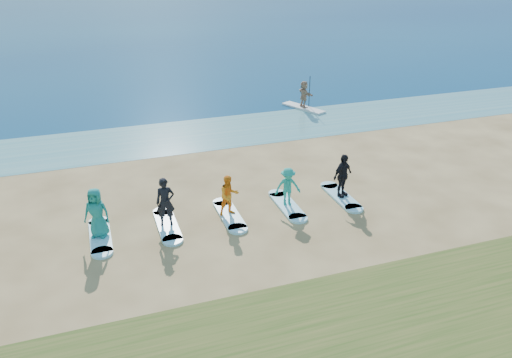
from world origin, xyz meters
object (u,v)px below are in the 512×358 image
object	(u,v)px
paddleboarder	(304,94)
surfboard_3	(287,206)
student_0	(97,213)
student_2	(229,195)
student_3	(288,187)
student_1	(165,202)
surfboard_1	(167,225)
surfboard_4	(341,197)
student_4	(343,176)
surfboard_2	(230,215)
paddleboard	(303,108)
surfboard_0	(100,236)

from	to	relation	value
paddleboarder	surfboard_3	xyz separation A→B (m)	(-5.75, -11.41, -0.87)
student_0	student_2	size ratio (longest dim) A/B	1.14
student_3	student_1	bearing A→B (deg)	-171.67
surfboard_1	student_1	distance (m)	0.93
paddleboarder	student_3	xyz separation A→B (m)	(-5.75, -11.41, -0.08)
surfboard_1	student_1	world-z (taller)	student_1
surfboard_3	surfboard_4	world-z (taller)	same
paddleboarder	surfboard_3	size ratio (longest dim) A/B	0.73
student_2	surfboard_4	bearing A→B (deg)	-5.09
paddleboarder	surfboard_1	xyz separation A→B (m)	(-10.34, -11.41, -0.87)
surfboard_4	student_4	bearing A→B (deg)	0.00
paddleboarder	surfboard_2	world-z (taller)	paddleboarder
surfboard_2	surfboard_4	size ratio (longest dim) A/B	1.00
student_0	surfboard_1	xyz separation A→B (m)	(2.29, 0.00, -0.92)
student_0	student_2	distance (m)	4.59
paddleboard	student_4	xyz separation A→B (m)	(-3.45, -11.41, 0.90)
surfboard_3	student_2	bearing A→B (deg)	180.00
paddleboard	surfboard_3	xyz separation A→B (m)	(-5.75, -11.41, -0.01)
surfboard_0	surfboard_4	xyz separation A→B (m)	(9.18, 0.00, 0.00)
surfboard_1	surfboard_3	world-z (taller)	same
paddleboard	surfboard_4	size ratio (longest dim) A/B	1.36
surfboard_2	student_2	world-z (taller)	student_2
surfboard_0	student_3	world-z (taller)	student_3
surfboard_1	student_4	xyz separation A→B (m)	(6.88, 0.00, 0.92)
student_0	surfboard_2	world-z (taller)	student_0
student_2	paddleboard	bearing A→B (deg)	49.73
paddleboard	student_3	world-z (taller)	student_3
surfboard_1	paddleboarder	bearing A→B (deg)	47.83
surfboard_1	surfboard_4	size ratio (longest dim) A/B	1.00
paddleboarder	surfboard_2	distance (m)	13.99
paddleboarder	surfboard_3	distance (m)	12.81
paddleboarder	student_0	xyz separation A→B (m)	(-12.63, -11.41, 0.05)
surfboard_0	student_2	distance (m)	4.66
surfboard_2	paddleboard	bearing A→B (deg)	54.82
surfboard_1	student_3	xyz separation A→B (m)	(4.59, 0.00, 0.80)
surfboard_0	student_2	world-z (taller)	student_2
paddleboarder	student_1	size ratio (longest dim) A/B	0.90
surfboard_0	surfboard_3	xyz separation A→B (m)	(6.88, 0.00, 0.00)
paddleboard	student_1	size ratio (longest dim) A/B	1.69
paddleboarder	surfboard_4	size ratio (longest dim) A/B	0.73
surfboard_2	surfboard_3	size ratio (longest dim) A/B	1.00
student_3	student_2	bearing A→B (deg)	-171.67
surfboard_3	student_0	bearing A→B (deg)	180.00
student_0	student_4	xyz separation A→B (m)	(9.18, 0.00, -0.00)
student_1	surfboard_4	size ratio (longest dim) A/B	0.80
paddleboard	surfboard_3	bearing A→B (deg)	-140.83
surfboard_1	student_3	bearing A→B (deg)	0.00
paddleboard	surfboard_2	size ratio (longest dim) A/B	1.36
student_1	student_0	bearing A→B (deg)	-173.21
paddleboard	surfboard_4	bearing A→B (deg)	-130.93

